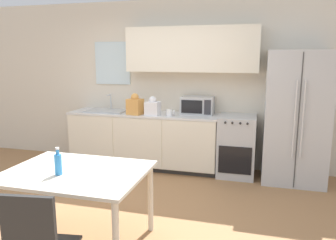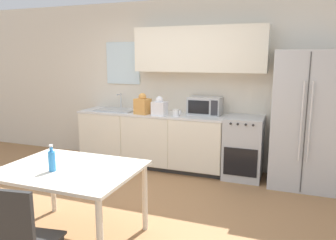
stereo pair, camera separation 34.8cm
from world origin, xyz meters
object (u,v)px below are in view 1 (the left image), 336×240
(coffee_mug, at_px, (170,112))
(dining_table, at_px, (76,179))
(oven_range, at_px, (237,146))
(refrigerator, at_px, (296,118))
(drink_bottle, at_px, (58,164))
(microwave, at_px, (197,105))

(coffee_mug, relative_size, dining_table, 0.10)
(oven_range, height_order, dining_table, oven_range)
(oven_range, distance_m, dining_table, 2.72)
(oven_range, distance_m, refrigerator, 0.94)
(coffee_mug, bearing_deg, dining_table, -98.05)
(refrigerator, height_order, coffee_mug, refrigerator)
(dining_table, relative_size, drink_bottle, 5.14)
(microwave, bearing_deg, coffee_mug, -146.80)
(microwave, xyz_separation_m, dining_table, (-0.70, -2.47, -0.38))
(refrigerator, height_order, dining_table, refrigerator)
(coffee_mug, distance_m, drink_bottle, 2.39)
(refrigerator, relative_size, microwave, 3.71)
(oven_range, relative_size, microwave, 1.81)
(coffee_mug, height_order, drink_bottle, coffee_mug)
(drink_bottle, bearing_deg, microwave, 73.07)
(oven_range, height_order, refrigerator, refrigerator)
(microwave, relative_size, coffee_mug, 3.86)
(drink_bottle, bearing_deg, coffee_mug, 80.15)
(refrigerator, height_order, drink_bottle, refrigerator)
(refrigerator, xyz_separation_m, drink_bottle, (-2.24, -2.45, -0.09))
(refrigerator, distance_m, coffee_mug, 1.83)
(oven_range, xyz_separation_m, refrigerator, (0.81, -0.04, 0.48))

